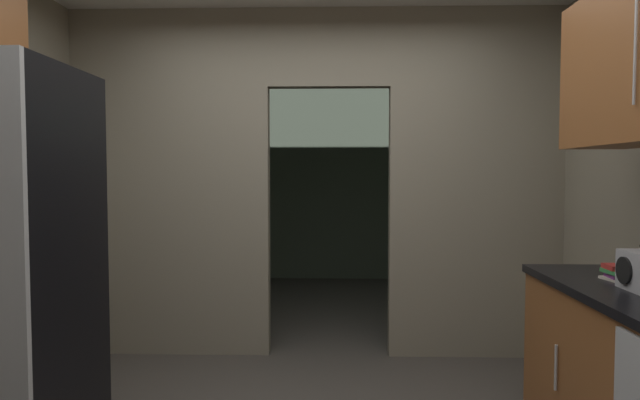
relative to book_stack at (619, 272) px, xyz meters
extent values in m
cube|color=gray|center=(-2.60, 1.54, 0.39)|extent=(1.49, 0.12, 2.61)
cube|color=gray|center=(-0.29, 1.54, 0.39)|extent=(1.29, 0.12, 2.61)
cube|color=gray|center=(-1.39, 1.54, 1.40)|extent=(0.91, 0.12, 0.58)
cube|color=slate|center=(-1.50, 4.58, 0.39)|extent=(3.69, 0.10, 2.61)
cube|color=slate|center=(-3.29, 3.06, 0.39)|extent=(0.10, 3.04, 2.61)
cube|color=slate|center=(0.30, 3.06, 0.39)|extent=(0.10, 3.04, 2.61)
cylinder|color=#B7BABC|center=(-0.29, -0.01, -0.46)|extent=(0.01, 0.01, 0.22)
cylinder|color=#B7BABC|center=(-0.16, -0.38, 0.96)|extent=(0.01, 0.01, 0.44)
cylinder|color=black|center=(-0.09, -0.21, 0.05)|extent=(0.01, 0.12, 0.12)
cube|color=beige|center=(0.00, 0.01, -0.03)|extent=(0.14, 0.14, 0.01)
cube|color=#8C3893|center=(0.00, 0.00, -0.02)|extent=(0.11, 0.12, 0.02)
cube|color=#388C47|center=(-0.01, -0.01, 0.00)|extent=(0.10, 0.15, 0.02)
cube|color=red|center=(0.01, 0.00, 0.02)|extent=(0.13, 0.12, 0.02)
camera|label=1|loc=(-1.34, -2.61, 0.47)|focal=30.70mm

